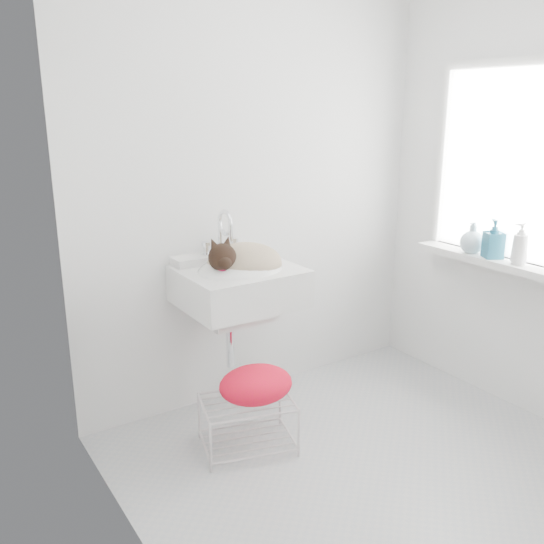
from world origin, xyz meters
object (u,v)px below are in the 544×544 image
sink (239,268)px  wire_rack (248,420)px  bottle_b (492,258)px  bottle_c (471,253)px  bottle_a (518,264)px  cat (242,261)px

sink → wire_rack: 0.77m
bottle_b → bottle_c: (0.00, 0.14, 0.00)m
wire_rack → bottle_b: size_ratio=2.04×
bottle_a → bottle_c: size_ratio=1.07×
cat → wire_rack: size_ratio=1.00×
cat → bottle_a: 1.46m
bottle_b → sink: bearing=155.7°
bottle_b → wire_rack: bearing=168.5°
cat → bottle_b: 1.38m
sink → bottle_c: (1.28, -0.44, 0.00)m
bottle_a → bottle_b: bearing=90.0°
sink → bottle_b: (1.28, -0.58, 0.00)m
bottle_a → bottle_b: 0.16m
bottle_c → cat: bearing=161.6°
sink → bottle_b: sink is taller
cat → bottle_a: cat is taller
sink → bottle_b: size_ratio=2.78×
cat → wire_rack: bearing=-111.9°
sink → cat: bearing=-51.8°
bottle_a → bottle_c: 0.30m
bottle_a → bottle_c: bottle_a is taller
cat → sink: bearing=133.8°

